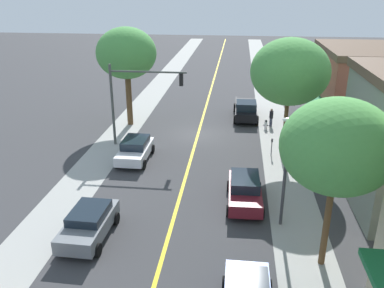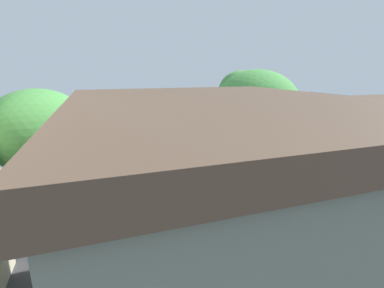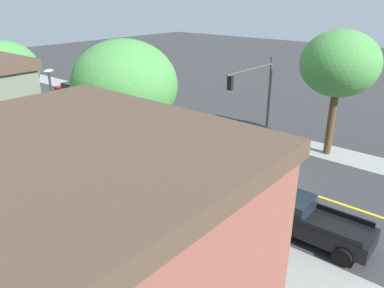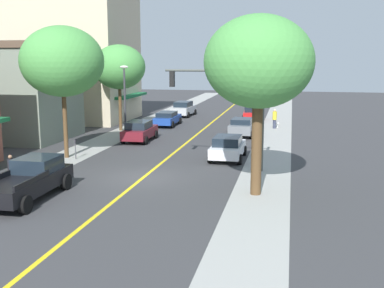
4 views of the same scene
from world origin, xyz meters
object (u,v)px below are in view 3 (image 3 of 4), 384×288
(white_sedan_right_curb, at_px, (220,128))
(maroon_sedan_left_curb, at_px, (97,139))
(parking_meter, at_px, (146,177))
(grey_sedan_right_curb, at_px, (137,106))
(street_lamp, at_px, (53,101))
(pedestrian_yellow_shirt, at_px, (123,92))
(fire_hydrant, at_px, (230,220))
(traffic_light_mast, at_px, (257,89))
(blue_sedan_left_curb, at_px, (35,116))
(black_pickup_truck, at_px, (304,218))
(pedestrian_black_shirt, at_px, (242,225))
(street_tree_left_near, at_px, (125,85))
(small_dog, at_px, (120,96))
(street_tree_right_corner, at_px, (340,64))
(red_sedan_right_curb, at_px, (73,89))
(street_tree_left_far, at_px, (4,70))

(white_sedan_right_curb, relative_size, maroon_sedan_left_curb, 0.96)
(parking_meter, height_order, grey_sedan_right_curb, grey_sedan_right_curb)
(street_lamp, bearing_deg, pedestrian_yellow_shirt, 30.67)
(fire_hydrant, height_order, traffic_light_mast, traffic_light_mast)
(blue_sedan_left_curb, height_order, black_pickup_truck, black_pickup_truck)
(pedestrian_yellow_shirt, bearing_deg, pedestrian_black_shirt, -158.11)
(fire_hydrant, distance_m, parking_meter, 5.69)
(street_tree_left_near, distance_m, white_sedan_right_curb, 11.82)
(parking_meter, xyz_separation_m, blue_sedan_left_curb, (1.94, 15.85, -0.14))
(blue_sedan_left_curb, xyz_separation_m, maroon_sedan_left_curb, (0.05, -8.65, 0.09))
(pedestrian_yellow_shirt, distance_m, small_dog, 1.07)
(black_pickup_truck, bearing_deg, street_lamp, 4.54)
(street_tree_left_near, distance_m, maroon_sedan_left_curb, 9.15)
(street_tree_right_corner, distance_m, pedestrian_yellow_shirt, 22.59)
(pedestrian_black_shirt, bearing_deg, street_tree_right_corner, 46.61)
(street_tree_right_corner, xyz_separation_m, red_sedan_right_curb, (-2.40, 27.53, -5.45))
(street_tree_left_near, relative_size, black_pickup_truck, 1.50)
(street_tree_left_far, relative_size, black_pickup_truck, 1.35)
(street_tree_left_near, distance_m, red_sedan_right_curb, 24.45)
(white_sedan_right_curb, relative_size, small_dog, 6.92)
(fire_hydrant, xyz_separation_m, black_pickup_truck, (1.71, -2.87, 0.47))
(traffic_light_mast, height_order, white_sedan_right_curb, traffic_light_mast)
(street_tree_left_far, distance_m, white_sedan_right_curb, 15.83)
(parking_meter, bearing_deg, street_tree_left_far, 96.56)
(traffic_light_mast, bearing_deg, blue_sedan_left_curb, -64.00)
(street_tree_left_far, bearing_deg, pedestrian_black_shirt, -86.95)
(traffic_light_mast, height_order, blue_sedan_left_curb, traffic_light_mast)
(blue_sedan_left_curb, distance_m, pedestrian_black_shirt, 22.59)
(traffic_light_mast, bearing_deg, maroon_sedan_left_curb, -44.92)
(street_tree_left_near, bearing_deg, street_lamp, 84.09)
(black_pickup_truck, bearing_deg, pedestrian_yellow_shirt, -23.30)
(grey_sedan_right_curb, height_order, pedestrian_black_shirt, pedestrian_black_shirt)
(white_sedan_right_curb, xyz_separation_m, maroon_sedan_left_curb, (-7.62, 5.30, 0.03))
(street_lamp, distance_m, red_sedan_right_curb, 16.02)
(street_tree_left_far, xyz_separation_m, parking_meter, (1.40, -12.18, -4.75))
(street_lamp, height_order, grey_sedan_right_curb, street_lamp)
(fire_hydrant, bearing_deg, street_tree_left_far, 94.74)
(pedestrian_yellow_shirt, xyz_separation_m, small_dog, (0.20, 0.85, -0.63))
(street_lamp, bearing_deg, grey_sedan_right_curb, 13.35)
(grey_sedan_right_curb, bearing_deg, street_lamp, 104.84)
(street_lamp, relative_size, blue_sedan_left_curb, 1.29)
(fire_hydrant, distance_m, grey_sedan_right_curb, 19.54)
(traffic_light_mast, bearing_deg, black_pickup_truck, 42.52)
(red_sedan_right_curb, relative_size, grey_sedan_right_curb, 1.06)
(pedestrian_black_shirt, bearing_deg, black_pickup_truck, 1.13)
(grey_sedan_right_curb, bearing_deg, parking_meter, 141.52)
(street_tree_right_corner, distance_m, parking_meter, 14.31)
(street_tree_left_far, height_order, black_pickup_truck, street_tree_left_far)
(street_tree_right_corner, relative_size, pedestrian_black_shirt, 5.31)
(parking_meter, relative_size, traffic_light_mast, 0.21)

